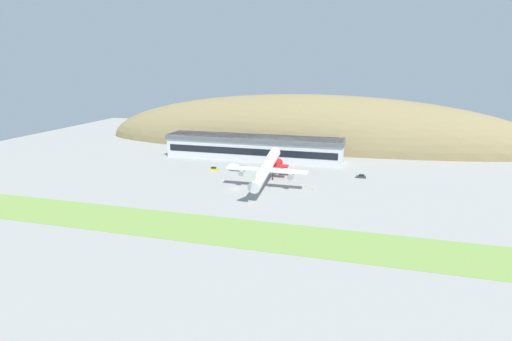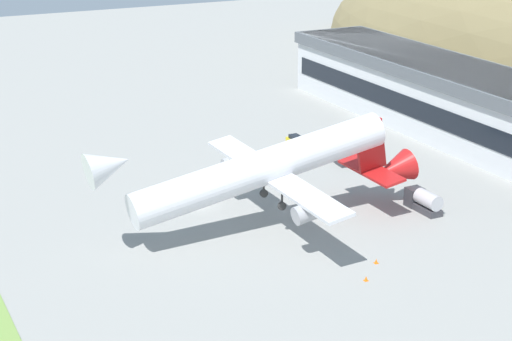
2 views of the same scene
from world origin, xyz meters
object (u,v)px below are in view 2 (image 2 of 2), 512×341
at_px(traffic_cone_1, 376,261).
at_px(fuel_truck, 338,152).
at_px(service_car_1, 296,140).
at_px(cargo_airplane, 267,169).
at_px(box_truck, 424,201).
at_px(traffic_cone_0, 366,279).
at_px(terminal_building, 470,102).

bearing_deg(traffic_cone_1, fuel_truck, 155.06).
bearing_deg(service_car_1, cargo_airplane, -34.80).
bearing_deg(box_truck, service_car_1, -178.90).
xyz_separation_m(cargo_airplane, box_truck, (4.00, 22.36, -6.88)).
bearing_deg(service_car_1, traffic_cone_1, -17.64).
xyz_separation_m(service_car_1, traffic_cone_0, (49.87, -18.47, -0.33)).
bearing_deg(terminal_building, service_car_1, -113.44).
bearing_deg(traffic_cone_0, service_car_1, 159.67).
bearing_deg(service_car_1, fuel_truck, 8.72).
relative_size(service_car_1, fuel_truck, 0.56).
height_order(fuel_truck, traffic_cone_1, fuel_truck).
bearing_deg(cargo_airplane, box_truck, 79.86).
bearing_deg(traffic_cone_1, service_car_1, 162.36).
height_order(fuel_truck, traffic_cone_0, fuel_truck).
relative_size(box_truck, traffic_cone_0, 10.78).
distance_m(traffic_cone_0, traffic_cone_1, 5.01).
xyz_separation_m(terminal_building, traffic_cone_1, (34.50, -42.42, -6.76)).
relative_size(cargo_airplane, box_truck, 7.48).
height_order(cargo_airplane, fuel_truck, cargo_airplane).
distance_m(service_car_1, box_truck, 35.22).
height_order(fuel_truck, box_truck, fuel_truck).
bearing_deg(box_truck, cargo_airplane, -100.14).
distance_m(terminal_building, traffic_cone_0, 60.06).
relative_size(cargo_airplane, traffic_cone_1, 80.65).
xyz_separation_m(cargo_airplane, fuel_truck, (-20.16, 23.38, -6.85)).
bearing_deg(cargo_airplane, fuel_truck, 130.76).
bearing_deg(terminal_building, traffic_cone_0, -50.59).
xyz_separation_m(box_truck, traffic_cone_0, (14.66, -19.15, -1.19)).
xyz_separation_m(terminal_building, box_truck, (23.22, -26.96, -5.56)).
xyz_separation_m(fuel_truck, traffic_cone_1, (35.44, -16.48, -1.23)).
bearing_deg(fuel_truck, service_car_1, -171.28).
bearing_deg(fuel_truck, traffic_cone_1, -24.94).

